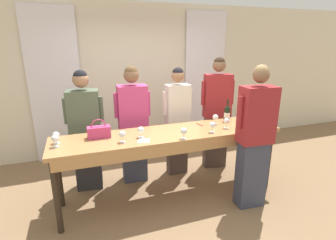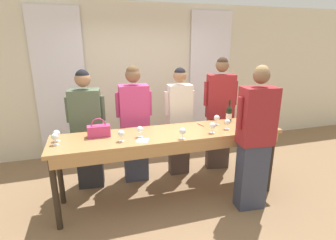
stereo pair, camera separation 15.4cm
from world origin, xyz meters
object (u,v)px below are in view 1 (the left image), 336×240
object	(u,v)px
wine_glass_center_left	(56,136)
wine_glass_back_left	(227,121)
wine_glass_center_mid	(122,135)
wine_glass_front_mid	(269,119)
tasting_bar	(170,140)
wine_glass_center_right	(212,125)
wine_glass_back_right	(141,130)
wine_bottle	(227,113)
host_pouring	(255,138)
guest_cream_sweater	(177,120)
wine_glass_front_right	(184,131)
guest_striped_shirt	(217,112)
guest_pink_top	(133,124)
handbag	(99,132)
wine_glass_back_mid	(215,117)
guest_olive_jacket	(85,131)
wine_glass_front_left	(55,139)

from	to	relation	value
wine_glass_center_left	wine_glass_back_left	xyz separation A→B (m)	(2.18, -0.18, 0.00)
wine_glass_center_mid	wine_glass_front_mid	bearing A→B (deg)	-1.66
tasting_bar	wine_glass_center_right	distance (m)	0.59
wine_glass_front_mid	wine_glass_back_right	size ratio (longest dim) A/B	1.00
wine_glass_center_mid	wine_bottle	bearing A→B (deg)	11.57
wine_glass_back_left	host_pouring	size ratio (longest dim) A/B	0.08
tasting_bar	guest_cream_sweater	xyz separation A→B (m)	(0.36, 0.67, 0.05)
tasting_bar	wine_glass_back_right	world-z (taller)	wine_glass_back_right
wine_glass_front_right	guest_striped_shirt	size ratio (longest dim) A/B	0.08
wine_glass_front_right	wine_glass_center_left	xyz separation A→B (m)	(-1.47, 0.36, -0.00)
guest_pink_top	guest_striped_shirt	world-z (taller)	guest_striped_shirt
handbag	wine_glass_front_mid	bearing A→B (deg)	-7.56
wine_bottle	wine_glass_back_mid	size ratio (longest dim) A/B	2.33
guest_olive_jacket	host_pouring	size ratio (longest dim) A/B	0.94
wine_glass_front_mid	host_pouring	size ratio (longest dim) A/B	0.08
wine_glass_front_mid	guest_cream_sweater	distance (m)	1.36
handbag	wine_glass_back_left	bearing A→B (deg)	-6.96
tasting_bar	guest_cream_sweater	size ratio (longest dim) A/B	1.73
wine_glass_back_left	wine_glass_back_right	world-z (taller)	same
wine_glass_back_left	wine_glass_front_left	bearing A→B (deg)	178.25
guest_cream_sweater	host_pouring	world-z (taller)	host_pouring
wine_glass_front_mid	wine_glass_center_mid	xyz separation A→B (m)	(-2.07, 0.06, -0.00)
wine_glass_center_mid	wine_glass_back_right	size ratio (longest dim) A/B	1.00
wine_glass_center_mid	wine_glass_back_mid	bearing A→B (deg)	10.84
wine_glass_front_right	guest_pink_top	size ratio (longest dim) A/B	0.08
tasting_bar	wine_glass_back_right	xyz separation A→B (m)	(-0.40, -0.03, 0.19)
wine_bottle	guest_striped_shirt	size ratio (longest dim) A/B	0.18
tasting_bar	wine_glass_center_right	size ratio (longest dim) A/B	21.25
tasting_bar	host_pouring	world-z (taller)	host_pouring
wine_glass_front_left	wine_glass_back_mid	world-z (taller)	same
wine_glass_back_mid	wine_glass_front_left	bearing A→B (deg)	-175.74
guest_olive_jacket	wine_glass_back_left	bearing A→B (deg)	-21.87
wine_glass_front_mid	wine_glass_center_left	world-z (taller)	same
host_pouring	wine_bottle	bearing A→B (deg)	87.25
wine_glass_front_left	guest_olive_jacket	distance (m)	0.77
tasting_bar	wine_glass_front_right	xyz separation A→B (m)	(0.08, -0.25, 0.19)
tasting_bar	wine_glass_front_right	bearing A→B (deg)	-71.96
wine_glass_front_mid	wine_glass_center_left	distance (m)	2.82
wine_bottle	handbag	xyz separation A→B (m)	(-1.87, -0.09, -0.04)
tasting_bar	wine_glass_center_mid	world-z (taller)	wine_glass_center_mid
wine_glass_center_right	guest_cream_sweater	xyz separation A→B (m)	(-0.17, 0.82, -0.15)
wine_glass_back_left	wine_glass_back_right	xyz separation A→B (m)	(-1.20, 0.04, -0.00)
guest_cream_sweater	wine_glass_back_right	bearing A→B (deg)	-137.60
wine_glass_back_right	wine_glass_center_right	bearing A→B (deg)	-7.38
wine_glass_front_left	wine_glass_center_mid	distance (m)	0.75
wine_glass_front_mid	host_pouring	bearing A→B (deg)	-145.55
wine_bottle	handbag	distance (m)	1.88
wine_glass_front_right	wine_glass_back_left	distance (m)	0.73
wine_glass_center_left	wine_glass_front_right	bearing A→B (deg)	-13.79
wine_glass_back_left	guest_olive_jacket	size ratio (longest dim) A/B	0.08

